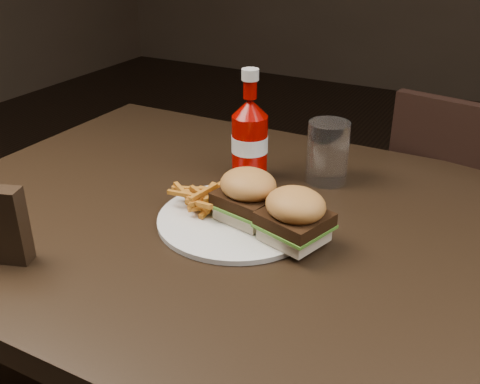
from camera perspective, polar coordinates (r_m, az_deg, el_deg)
The scene contains 7 objects.
dining_table at distance 0.92m, azimuth 2.96°, elevation -4.29°, with size 1.20×0.80×0.04m, color black.
plate at distance 0.91m, azimuth -0.30°, elevation -2.79°, with size 0.26×0.26×0.01m, color white.
sandwich_half_a at distance 0.90m, azimuth 0.81°, elevation -2.01°, with size 0.08×0.08×0.02m, color beige.
sandwich_half_b at distance 0.84m, azimuth 5.52°, elevation -4.22°, with size 0.08×0.08×0.02m, color beige.
fries_pile at distance 0.92m, azimuth -2.85°, elevation -0.53°, with size 0.10×0.10×0.04m, color #B6781E, non-canonical shape.
ketchup_bottle at distance 1.03m, azimuth 0.98°, elevation 4.28°, with size 0.07×0.07×0.13m, color #930300.
tumbler at distance 1.04m, azimuth 8.88°, elevation 3.90°, with size 0.08×0.08×0.12m, color white.
Camera 1 is at (0.33, -0.72, 1.20)m, focal length 42.00 mm.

